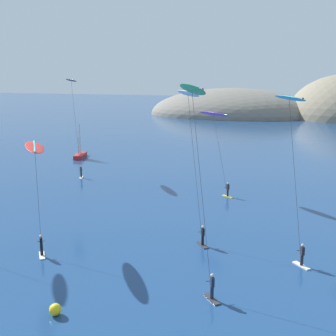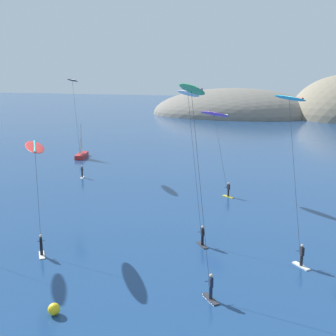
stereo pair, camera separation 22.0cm
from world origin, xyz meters
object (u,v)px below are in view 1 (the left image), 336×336
Objects in this scene: kitesurfer_white at (189,108)px; kitesurfer_black at (72,87)px; sailboat_near at (81,154)px; kitesurfer_green at (194,106)px; kitesurfer_red at (35,153)px; marker_buoy at (55,310)px; kitesurfer_purple at (215,121)px; kitesurfer_cyan at (290,112)px.

kitesurfer_white is 29.72m from kitesurfer_black.
sailboat_near is 0.47× the size of kitesurfer_white.
kitesurfer_black is 1.02× the size of kitesurfer_green.
sailboat_near is at bearing 118.11° from kitesurfer_red.
marker_buoy is (-2.65, -15.72, -10.52)m from kitesurfer_white.
kitesurfer_green reaches higher than marker_buoy.
kitesurfer_red is at bearing -147.58° from kitesurfer_white.
kitesurfer_white is (28.60, -26.78, 10.23)m from sailboat_near.
kitesurfer_green is (4.15, -20.64, 3.02)m from kitesurfer_purple.
kitesurfer_red is at bearing -62.18° from kitesurfer_black.
kitesurfer_black reaches higher than marker_buoy.
sailboat_near is 0.71× the size of kitesurfer_red.
kitesurfer_cyan is (5.60, 6.06, -0.68)m from kitesurfer_green.
kitesurfer_white reaches higher than kitesurfer_red.
kitesurfer_black is at bearing 169.04° from kitesurfer_purple.
kitesurfer_green is at bearing -78.63° from kitesurfer_purple.
kitesurfer_white reaches higher than kitesurfer_cyan.
kitesurfer_white is at bearing 173.19° from kitesurfer_cyan.
kitesurfer_green reaches higher than kitesurfer_purple.
kitesurfer_red is 22.38m from kitesurfer_purple.
sailboat_near is 0.44× the size of kitesurfer_black.
kitesurfer_white reaches higher than sailboat_near.
kitesurfer_black is 18.94× the size of marker_buoy.
kitesurfer_purple is 0.79× the size of kitesurfer_cyan.
kitesurfer_purple is 13.68× the size of marker_buoy.
kitesurfer_white is 8.33m from kitesurfer_cyan.
sailboat_near is 31.16m from kitesurfer_purple.
marker_buoy is (-10.92, -14.73, -10.48)m from kitesurfer_cyan.
kitesurfer_purple is 0.73× the size of kitesurfer_green.
kitesurfer_cyan is at bearing -6.81° from kitesurfer_white.
marker_buoy is (-1.17, -29.31, -8.14)m from kitesurfer_purple.
kitesurfer_green is at bearing -132.77° from kitesurfer_cyan.
kitesurfer_purple is 17.70m from kitesurfer_cyan.
marker_buoy is (-5.32, -8.67, -11.16)m from kitesurfer_green.
sailboat_near reaches higher than marker_buoy.
kitesurfer_green is (2.67, -7.04, 0.64)m from kitesurfer_white.
kitesurfer_purple is (27.12, -13.19, 7.85)m from sailboat_near.
kitesurfer_green is (13.34, -0.27, 4.09)m from kitesurfer_red.
kitesurfer_green reaches higher than kitesurfer_cyan.
kitesurfer_black is at bearing 117.82° from kitesurfer_red.
kitesurfer_red is 13.93m from marker_buoy.
kitesurfer_red is 13.96m from kitesurfer_green.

